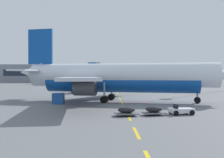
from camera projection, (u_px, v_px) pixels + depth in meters
name	position (u px, v px, depth m)	size (l,w,h in m)	color
ground	(216.00, 94.00, 57.94)	(400.00, 400.00, 0.00)	slate
apron_paint_markings	(118.00, 95.00, 55.66)	(8.00, 96.29, 0.01)	yellow
airliner_foreground	(117.00, 77.00, 41.83)	(34.54, 33.74, 12.20)	silver
airliner_mid_left	(68.00, 77.00, 120.85)	(29.28, 29.10, 10.27)	silver
catering_truck	(79.00, 86.00, 62.93)	(3.23, 7.21, 3.14)	black
baggage_train	(154.00, 110.00, 27.61)	(8.72, 2.84, 1.14)	silver
uld_cargo_container	(58.00, 98.00, 38.61)	(1.64, 1.60, 1.60)	#194C9E
terminal_satellite	(75.00, 74.00, 158.90)	(85.90, 20.53, 12.08)	gray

